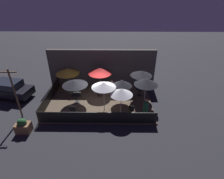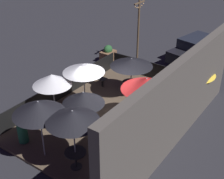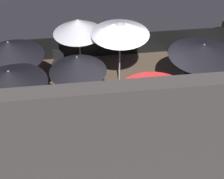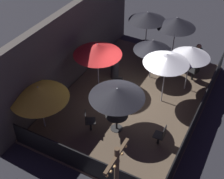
# 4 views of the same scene
# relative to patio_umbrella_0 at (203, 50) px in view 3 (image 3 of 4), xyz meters

# --- Properties ---
(ground_plane) EXTENTS (60.00, 60.00, 0.00)m
(ground_plane) POSITION_rel_patio_umbrella_0_xyz_m (2.02, 0.20, -2.00)
(ground_plane) COLOR #26262B
(patio_deck) EXTENTS (8.89, 5.96, 0.12)m
(patio_deck) POSITION_rel_patio_umbrella_0_xyz_m (2.02, 0.20, -1.94)
(patio_deck) COLOR brown
(patio_deck) RESTS_ON ground_plane
(building_wall) EXTENTS (10.49, 0.36, 3.77)m
(building_wall) POSITION_rel_patio_umbrella_0_xyz_m (2.02, 3.41, -0.12)
(building_wall) COLOR #4C4742
(building_wall) RESTS_ON ground_plane
(fence_front) EXTENTS (8.69, 0.05, 0.95)m
(fence_front) POSITION_rel_patio_umbrella_0_xyz_m (2.02, -2.74, -1.41)
(fence_front) COLOR black
(fence_front) RESTS_ON patio_deck
(patio_umbrella_0) EXTENTS (2.11, 2.11, 2.08)m
(patio_umbrella_0) POSITION_rel_patio_umbrella_0_xyz_m (0.00, 0.00, 0.00)
(patio_umbrella_0) COLOR #B2B2B7
(patio_umbrella_0) RESTS_ON patio_deck
(patio_umbrella_1) EXTENTS (1.88, 1.88, 2.48)m
(patio_umbrella_1) POSITION_rel_patio_umbrella_0_xyz_m (5.60, 1.16, 0.37)
(patio_umbrella_1) COLOR #B2B2B7
(patio_umbrella_1) RESTS_ON patio_deck
(patio_umbrella_2) EXTENTS (1.73, 1.73, 2.06)m
(patio_umbrella_2) POSITION_rel_patio_umbrella_0_xyz_m (3.87, 0.16, -0.08)
(patio_umbrella_2) COLOR #B2B2B7
(patio_umbrella_2) RESTS_ON patio_deck
(patio_umbrella_3) EXTENTS (1.90, 1.90, 2.45)m
(patio_umbrella_3) POSITION_rel_patio_umbrella_0_xyz_m (2.45, -0.99, 0.36)
(patio_umbrella_3) COLOR #B2B2B7
(patio_umbrella_3) RESTS_ON patio_deck
(patio_umbrella_4) EXTENTS (1.93, 1.93, 2.44)m
(patio_umbrella_4) POSITION_rel_patio_umbrella_0_xyz_m (5.80, -0.27, 0.29)
(patio_umbrella_4) COLOR #B2B2B7
(patio_umbrella_4) RESTS_ON patio_deck
(patio_umbrella_5) EXTENTS (2.13, 2.13, 2.38)m
(patio_umbrella_5) POSITION_rel_patio_umbrella_0_xyz_m (1.93, 1.93, 0.25)
(patio_umbrella_5) COLOR #B2B2B7
(patio_umbrella_5) RESTS_ON patio_deck
(patio_umbrella_7) EXTENTS (1.71, 1.71, 2.28)m
(patio_umbrella_7) POSITION_rel_patio_umbrella_0_xyz_m (3.77, -1.64, 0.14)
(patio_umbrella_7) COLOR #B2B2B7
(patio_umbrella_7) RESTS_ON patio_deck
(dining_table_0) EXTENTS (0.90, 0.90, 0.77)m
(dining_table_0) POSITION_rel_patio_umbrella_0_xyz_m (0.00, -0.00, -1.27)
(dining_table_0) COLOR black
(dining_table_0) RESTS_ON patio_deck
(dining_table_1) EXTENTS (0.80, 0.80, 0.71)m
(dining_table_1) POSITION_rel_patio_umbrella_0_xyz_m (5.60, 1.16, -1.32)
(dining_table_1) COLOR black
(dining_table_1) RESTS_ON patio_deck
(patio_chair_0) EXTENTS (0.51, 0.51, 0.95)m
(patio_chair_0) POSITION_rel_patio_umbrella_0_xyz_m (4.60, -1.80, -1.36)
(patio_chair_0) COLOR black
(patio_chair_0) RESTS_ON patio_deck
(patio_chair_1) EXTENTS (0.55, 0.55, 0.95)m
(patio_chair_1) POSITION_rel_patio_umbrella_0_xyz_m (-0.58, 0.93, -1.36)
(patio_chair_1) COLOR black
(patio_chair_1) RESTS_ON patio_deck
(patio_chair_2) EXTENTS (0.41, 0.41, 0.91)m
(patio_chair_2) POSITION_rel_patio_umbrella_0_xyz_m (0.05, -1.83, -1.38)
(patio_chair_2) COLOR black
(patio_chair_2) RESTS_ON patio_deck
(patio_chair_3) EXTENTS (0.53, 0.53, 0.93)m
(patio_chair_3) POSITION_rel_patio_umbrella_0_xyz_m (1.89, 0.91, -1.37)
(patio_chair_3) COLOR black
(patio_chair_3) RESTS_ON patio_deck
(patron_0) EXTENTS (0.40, 0.40, 1.26)m
(patron_0) POSITION_rel_patio_umbrella_0_xyz_m (3.04, 1.66, -1.32)
(patron_0) COLOR #333338
(patron_0) RESTS_ON patio_deck
(patron_1) EXTENTS (0.57, 0.57, 1.35)m
(patron_1) POSITION_rel_patio_umbrella_0_xyz_m (5.71, -1.58, -1.28)
(patron_1) COLOR #236642
(patron_1) RESTS_ON patio_deck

